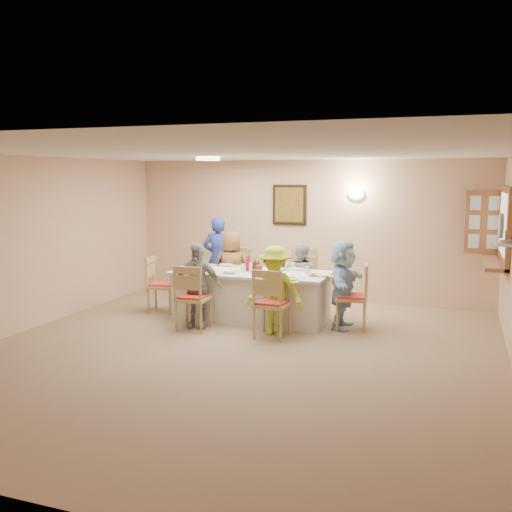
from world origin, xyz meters
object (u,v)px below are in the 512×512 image
(desk_fan, at_px, (504,232))
(chair_back_right, at_px, (302,281))
(chair_right_end, at_px, (351,296))
(caregiver, at_px, (218,259))
(diner_right_end, at_px, (343,285))
(chair_back_left, at_px, (234,277))
(diner_front_left, at_px, (197,285))
(serving_hatch, at_px, (505,227))
(condiment_ketchup, at_px, (249,263))
(chair_front_left, at_px, (193,297))
(dining_table, at_px, (251,296))
(diner_back_right, at_px, (301,278))
(chair_front_right, at_px, (272,303))
(diner_front_right, at_px, (275,291))
(diner_back_left, at_px, (232,269))
(chair_left_end, at_px, (162,284))

(desk_fan, relative_size, chair_back_right, 0.29)
(chair_right_end, distance_m, caregiver, 2.86)
(chair_back_right, relative_size, diner_right_end, 0.79)
(caregiver, bearing_deg, chair_back_left, 133.70)
(diner_front_left, bearing_deg, chair_back_left, 84.15)
(serving_hatch, xyz_separation_m, chair_right_end, (-2.05, -0.70, -1.02))
(serving_hatch, xyz_separation_m, condiment_ketchup, (-3.65, -0.68, -0.62))
(serving_hatch, distance_m, chair_front_left, 4.57)
(diner_right_end, bearing_deg, dining_table, 90.90)
(serving_hatch, bearing_deg, desk_fan, -94.66)
(diner_right_end, xyz_separation_m, condiment_ketchup, (-1.47, 0.02, 0.24))
(chair_back_left, xyz_separation_m, diner_back_right, (1.20, -0.12, 0.08))
(chair_front_left, xyz_separation_m, chair_front_right, (1.20, 0.00, 0.01))
(chair_back_left, xyz_separation_m, diner_front_right, (1.20, -1.48, 0.13))
(diner_back_right, xyz_separation_m, caregiver, (-1.65, 0.47, 0.18))
(diner_back_left, bearing_deg, chair_back_right, 175.83)
(dining_table, xyz_separation_m, diner_back_right, (0.60, 0.68, 0.19))
(serving_hatch, height_order, condiment_ketchup, serving_hatch)
(diner_front_left, bearing_deg, diner_right_end, 12.75)
(dining_table, relative_size, chair_back_left, 2.41)
(desk_fan, distance_m, chair_back_right, 3.39)
(chair_left_end, relative_size, diner_front_right, 0.73)
(diner_front_left, bearing_deg, diner_back_right, 42.72)
(chair_back_right, bearing_deg, chair_right_end, -48.68)
(diner_front_right, bearing_deg, condiment_ketchup, 135.41)
(desk_fan, xyz_separation_m, diner_back_right, (-2.89, 1.33, -0.98))
(desk_fan, xyz_separation_m, chair_left_end, (-5.04, 0.65, -1.09))
(serving_hatch, relative_size, dining_table, 0.63)
(diner_front_left, bearing_deg, chair_front_left, -95.85)
(diner_front_right, bearing_deg, dining_table, 133.93)
(diner_back_right, height_order, caregiver, caregiver)
(chair_right_end, bearing_deg, condiment_ketchup, -98.62)
(chair_left_end, xyz_separation_m, diner_back_right, (2.15, 0.68, 0.12))
(desk_fan, height_order, chair_front_right, desk_fan)
(chair_back_right, bearing_deg, chair_back_left, 171.42)
(diner_front_right, bearing_deg, chair_front_left, -171.79)
(chair_left_end, distance_m, condiment_ketchup, 1.56)
(diner_back_left, relative_size, diner_right_end, 1.01)
(desk_fan, relative_size, diner_right_end, 0.23)
(desk_fan, bearing_deg, chair_left_end, 172.65)
(serving_hatch, distance_m, diner_back_right, 3.13)
(diner_front_right, xyz_separation_m, diner_right_end, (0.82, 0.68, 0.02))
(condiment_ketchup, bearing_deg, diner_front_right, -47.09)
(chair_back_right, distance_m, chair_left_end, 2.29)
(dining_table, bearing_deg, chair_front_right, -53.13)
(desk_fan, bearing_deg, chair_back_left, 160.46)
(chair_back_right, bearing_deg, serving_hatch, -10.49)
(chair_front_left, xyz_separation_m, caregiver, (-0.45, 1.95, 0.27))
(diner_back_left, relative_size, diner_back_right, 1.14)
(chair_front_left, bearing_deg, condiment_ketchup, -127.07)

